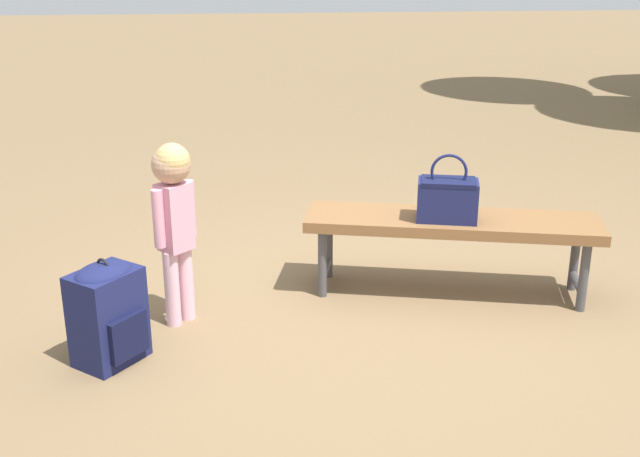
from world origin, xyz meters
TOP-DOWN VIEW (x-y plane):
  - ground_plane at (0.00, 0.00)m, footprint 40.00×40.00m
  - park_bench at (-0.54, -0.15)m, footprint 1.65×0.77m
  - handbag at (-0.50, -0.12)m, footprint 0.35×0.25m
  - child_standing at (0.94, 0.05)m, footprint 0.20×0.20m
  - backpack_large at (1.24, 0.43)m, footprint 0.37×0.38m

SIDE VIEW (x-z plane):
  - ground_plane at x=0.00m, z-range 0.00..0.00m
  - backpack_large at x=1.24m, z-range 0.00..0.52m
  - park_bench at x=-0.54m, z-range 0.17..0.62m
  - handbag at x=-0.50m, z-range 0.39..0.76m
  - child_standing at x=0.94m, z-range 0.16..1.11m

